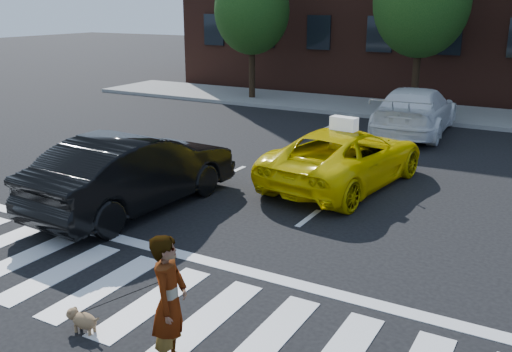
# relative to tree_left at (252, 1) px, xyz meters

# --- Properties ---
(ground) EXTENTS (120.00, 120.00, 0.00)m
(ground) POSITION_rel_tree_left_xyz_m (6.97, -17.00, -4.44)
(ground) COLOR black
(ground) RESTS_ON ground
(crosswalk) EXTENTS (13.00, 2.40, 0.01)m
(crosswalk) POSITION_rel_tree_left_xyz_m (6.97, -17.00, -4.43)
(crosswalk) COLOR silver
(crosswalk) RESTS_ON ground
(stop_line) EXTENTS (12.00, 0.30, 0.01)m
(stop_line) POSITION_rel_tree_left_xyz_m (6.97, -15.40, -4.43)
(stop_line) COLOR silver
(stop_line) RESTS_ON ground
(sidewalk_far) EXTENTS (30.00, 4.00, 0.15)m
(sidewalk_far) POSITION_rel_tree_left_xyz_m (6.97, 0.50, -4.37)
(sidewalk_far) COLOR slate
(sidewalk_far) RESTS_ON ground
(tree_left) EXTENTS (3.39, 3.38, 6.50)m
(tree_left) POSITION_rel_tree_left_xyz_m (0.00, 0.00, 0.00)
(tree_left) COLOR black
(tree_left) RESTS_ON ground
(taxi) EXTENTS (3.01, 5.41, 1.43)m
(taxi) POSITION_rel_tree_left_xyz_m (8.37, -10.00, -3.72)
(taxi) COLOR #E3C904
(taxi) RESTS_ON ground
(black_sedan) EXTENTS (2.08, 5.23, 1.69)m
(black_sedan) POSITION_rel_tree_left_xyz_m (4.97, -13.88, -3.59)
(black_sedan) COLOR black
(black_sedan) RESTS_ON ground
(white_suv) EXTENTS (2.59, 5.66, 1.61)m
(white_suv) POSITION_rel_tree_left_xyz_m (8.37, -3.29, -3.64)
(white_suv) COLOR white
(white_suv) RESTS_ON ground
(woman) EXTENTS (0.61, 0.75, 1.77)m
(woman) POSITION_rel_tree_left_xyz_m (9.19, -18.10, -3.56)
(woman) COLOR #999999
(woman) RESTS_ON ground
(dog) EXTENTS (0.57, 0.25, 0.32)m
(dog) POSITION_rel_tree_left_xyz_m (7.63, -18.10, -4.25)
(dog) COLOR olive
(dog) RESTS_ON ground
(taxi_sign) EXTENTS (0.68, 0.36, 0.32)m
(taxi_sign) POSITION_rel_tree_left_xyz_m (8.37, -10.20, -2.85)
(taxi_sign) COLOR white
(taxi_sign) RESTS_ON taxi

